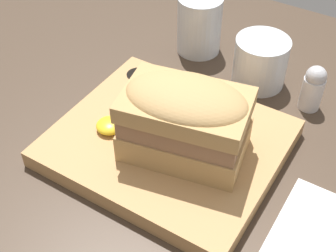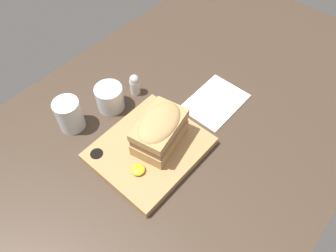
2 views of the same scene
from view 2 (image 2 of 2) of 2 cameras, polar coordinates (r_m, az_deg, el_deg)
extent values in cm
cube|color=#423326|center=(94.87, 0.07, -1.81)|extent=(169.83, 92.12, 2.00)
cube|color=tan|center=(89.90, -3.21, -4.01)|extent=(28.97, 24.96, 2.54)
cylinder|color=black|center=(89.95, -12.26, -4.94)|extent=(3.49, 3.49, 1.27)
cube|color=tan|center=(88.01, -1.46, -2.00)|extent=(16.72, 12.40, 3.88)
cube|color=#936B4C|center=(85.39, -1.50, -0.78)|extent=(16.05, 11.90, 2.55)
cube|color=tan|center=(83.43, -1.54, 0.21)|extent=(16.72, 12.40, 2.33)
ellipsoid|color=tan|center=(82.66, -1.55, 0.61)|extent=(16.38, 12.15, 3.49)
ellipsoid|color=gold|center=(84.52, -5.21, -7.57)|extent=(3.59, 3.59, 1.44)
cylinder|color=silver|center=(96.24, -16.82, 1.90)|extent=(7.42, 7.42, 9.81)
cylinder|color=silver|center=(98.12, -16.48, 0.99)|extent=(6.53, 6.53, 4.41)
cylinder|color=silver|center=(99.20, -10.11, 4.89)|extent=(8.30, 8.30, 7.70)
cylinder|color=#33050F|center=(100.21, -10.00, 4.37)|extent=(7.47, 7.47, 4.58)
cube|color=white|center=(102.47, 8.21, 4.19)|extent=(19.00, 13.98, 0.40)
cylinder|color=white|center=(102.98, -5.77, 6.84)|extent=(3.18, 3.18, 5.17)
sphere|color=#B7B7BC|center=(100.74, -5.91, 8.07)|extent=(3.02, 3.02, 3.02)
camera|label=1|loc=(0.64, 37.96, 13.24)|focal=50.00mm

